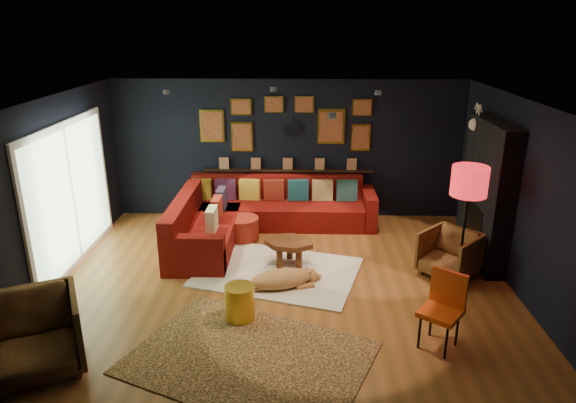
{
  "coord_description": "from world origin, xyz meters",
  "views": [
    {
      "loc": [
        0.26,
        -6.64,
        3.57
      ],
      "look_at": [
        0.07,
        0.3,
        1.13
      ],
      "focal_mm": 32.0,
      "sensor_mm": 36.0,
      "label": 1
    }
  ],
  "objects_px": {
    "coffee_table": "(289,245)",
    "armchair_right": "(450,252)",
    "sectional": "(252,216)",
    "orange_chair": "(444,304)",
    "pouf": "(242,228)",
    "gold_stool": "(240,303)",
    "floor_lamp": "(469,186)",
    "armchair_left": "(35,332)",
    "dog": "(281,276)"
  },
  "relations": [
    {
      "from": "coffee_table",
      "to": "armchair_right",
      "type": "distance_m",
      "value": 2.38
    },
    {
      "from": "sectional",
      "to": "orange_chair",
      "type": "bearing_deg",
      "value": -52.41
    },
    {
      "from": "pouf",
      "to": "gold_stool",
      "type": "distance_m",
      "value": 2.51
    },
    {
      "from": "sectional",
      "to": "floor_lamp",
      "type": "height_order",
      "value": "floor_lamp"
    },
    {
      "from": "sectional",
      "to": "gold_stool",
      "type": "relative_size",
      "value": 7.33
    },
    {
      "from": "coffee_table",
      "to": "armchair_left",
      "type": "height_order",
      "value": "armchair_left"
    },
    {
      "from": "coffee_table",
      "to": "orange_chair",
      "type": "height_order",
      "value": "orange_chair"
    },
    {
      "from": "armchair_left",
      "to": "gold_stool",
      "type": "xyz_separation_m",
      "value": [
        2.05,
        1.05,
        -0.23
      ]
    },
    {
      "from": "sectional",
      "to": "armchair_left",
      "type": "bearing_deg",
      "value": -116.64
    },
    {
      "from": "floor_lamp",
      "to": "pouf",
      "type": "bearing_deg",
      "value": 154.5
    },
    {
      "from": "pouf",
      "to": "armchair_right",
      "type": "height_order",
      "value": "armchair_right"
    },
    {
      "from": "coffee_table",
      "to": "pouf",
      "type": "height_order",
      "value": "coffee_table"
    },
    {
      "from": "armchair_right",
      "to": "gold_stool",
      "type": "height_order",
      "value": "armchair_right"
    },
    {
      "from": "sectional",
      "to": "dog",
      "type": "height_order",
      "value": "sectional"
    },
    {
      "from": "coffee_table",
      "to": "armchair_right",
      "type": "xyz_separation_m",
      "value": [
        2.36,
        -0.24,
        0.03
      ]
    },
    {
      "from": "gold_stool",
      "to": "sectional",
      "type": "bearing_deg",
      "value": 92.33
    },
    {
      "from": "armchair_left",
      "to": "armchair_right",
      "type": "relative_size",
      "value": 1.25
    },
    {
      "from": "pouf",
      "to": "armchair_left",
      "type": "bearing_deg",
      "value": -116.89
    },
    {
      "from": "armchair_left",
      "to": "orange_chair",
      "type": "bearing_deg",
      "value": -19.23
    },
    {
      "from": "coffee_table",
      "to": "orange_chair",
      "type": "distance_m",
      "value": 2.69
    },
    {
      "from": "dog",
      "to": "pouf",
      "type": "bearing_deg",
      "value": 95.58
    },
    {
      "from": "coffee_table",
      "to": "armchair_left",
      "type": "bearing_deg",
      "value": -135.67
    },
    {
      "from": "pouf",
      "to": "dog",
      "type": "xyz_separation_m",
      "value": [
        0.74,
        -1.7,
        -0.02
      ]
    },
    {
      "from": "armchair_right",
      "to": "dog",
      "type": "distance_m",
      "value": 2.51
    },
    {
      "from": "coffee_table",
      "to": "pouf",
      "type": "bearing_deg",
      "value": 130.64
    },
    {
      "from": "orange_chair",
      "to": "floor_lamp",
      "type": "relative_size",
      "value": 0.51
    },
    {
      "from": "pouf",
      "to": "dog",
      "type": "distance_m",
      "value": 1.85
    },
    {
      "from": "sectional",
      "to": "floor_lamp",
      "type": "xyz_separation_m",
      "value": [
        3.11,
        -1.86,
        1.17
      ]
    },
    {
      "from": "gold_stool",
      "to": "pouf",
      "type": "bearing_deg",
      "value": 95.71
    },
    {
      "from": "floor_lamp",
      "to": "dog",
      "type": "distance_m",
      "value": 2.83
    },
    {
      "from": "pouf",
      "to": "armchair_left",
      "type": "relative_size",
      "value": 0.61
    },
    {
      "from": "floor_lamp",
      "to": "orange_chair",
      "type": "bearing_deg",
      "value": -113.07
    },
    {
      "from": "coffee_table",
      "to": "gold_stool",
      "type": "xyz_separation_m",
      "value": [
        -0.59,
        -1.53,
        -0.11
      ]
    },
    {
      "from": "coffee_table",
      "to": "dog",
      "type": "relative_size",
      "value": 0.74
    },
    {
      "from": "floor_lamp",
      "to": "coffee_table",
      "type": "bearing_deg",
      "value": 166.59
    },
    {
      "from": "armchair_left",
      "to": "armchair_right",
      "type": "height_order",
      "value": "armchair_left"
    },
    {
      "from": "floor_lamp",
      "to": "dog",
      "type": "bearing_deg",
      "value": -176.58
    },
    {
      "from": "orange_chair",
      "to": "dog",
      "type": "height_order",
      "value": "orange_chair"
    },
    {
      "from": "armchair_left",
      "to": "floor_lamp",
      "type": "height_order",
      "value": "floor_lamp"
    },
    {
      "from": "floor_lamp",
      "to": "dog",
      "type": "height_order",
      "value": "floor_lamp"
    },
    {
      "from": "armchair_right",
      "to": "gold_stool",
      "type": "xyz_separation_m",
      "value": [
        -2.95,
        -1.29,
        -0.14
      ]
    },
    {
      "from": "gold_stool",
      "to": "orange_chair",
      "type": "relative_size",
      "value": 0.52
    },
    {
      "from": "gold_stool",
      "to": "dog",
      "type": "distance_m",
      "value": 0.94
    },
    {
      "from": "orange_chair",
      "to": "coffee_table",
      "type": "bearing_deg",
      "value": 169.39
    },
    {
      "from": "pouf",
      "to": "sectional",
      "type": "bearing_deg",
      "value": 66.27
    },
    {
      "from": "gold_stool",
      "to": "orange_chair",
      "type": "height_order",
      "value": "orange_chair"
    },
    {
      "from": "sectional",
      "to": "dog",
      "type": "relative_size",
      "value": 2.86
    },
    {
      "from": "armchair_right",
      "to": "orange_chair",
      "type": "relative_size",
      "value": 0.83
    },
    {
      "from": "coffee_table",
      "to": "floor_lamp",
      "type": "height_order",
      "value": "floor_lamp"
    },
    {
      "from": "orange_chair",
      "to": "sectional",
      "type": "bearing_deg",
      "value": 164.54
    }
  ]
}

